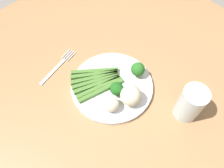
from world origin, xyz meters
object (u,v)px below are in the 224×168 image
Objects in this scene: broccoli_outer_edge at (117,89)px; fork at (58,66)px; plate at (112,86)px; asparagus_bundle at (97,81)px; dining_table at (134,101)px; cauliflower_front_left at (111,104)px; water_glass at (190,103)px; cauliflower_front at (131,96)px; broccoli_right at (138,69)px.

fork is (-0.22, -0.06, -0.04)m from broccoli_outer_edge.
asparagus_bundle is (-0.04, -0.03, 0.01)m from plate.
broccoli_outer_edge is at bearing -20.48° from plate.
cauliflower_front_left is at bearing -90.22° from dining_table.
broccoli_outer_edge is 0.43× the size of water_glass.
plate is 5.33× the size of cauliflower_front_left.
cauliflower_front_left is 0.24m from fork.
cauliflower_front is at bearing 66.89° from cauliflower_front_left.
asparagus_bundle reaches higher than plate.
fork is at bearing -158.48° from plate.
broccoli_right is 0.85× the size of cauliflower_front.
broccoli_right is at bearing 91.28° from broccoli_outer_edge.
cauliflower_front is (0.12, 0.03, 0.03)m from asparagus_bundle.
plate is at bearing 148.67° from asparagus_bundle.
broccoli_right is at bearing -65.89° from fork.
fork is 1.43× the size of water_glass.
dining_table is 4.92× the size of plate.
dining_table is 7.37× the size of asparagus_bundle.
asparagus_bundle is 0.12m from cauliflower_front.
dining_table is 0.14m from plate.
broccoli_right is 0.27m from fork.
water_glass reaches higher than cauliflower_front.
water_glass is at bearing 23.65° from plate.
cauliflower_front_left is (-0.02, -0.06, -0.01)m from cauliflower_front.
dining_table is 0.18m from cauliflower_front_left.
cauliflower_front is (0.05, -0.08, 0.00)m from broccoli_right.
cauliflower_front_left is (0.02, -0.05, -0.00)m from broccoli_outer_edge.
cauliflower_front reaches higher than asparagus_bundle.
plate is at bearing -132.82° from dining_table.
broccoli_outer_edge is 0.05m from cauliflower_front.
fork is at bearing -164.49° from cauliflower_front.
asparagus_bundle is 0.28m from water_glass.
water_glass is at bearing -79.25° from fork.
dining_table is 7.56× the size of fork.
broccoli_right is at bearing 119.79° from cauliflower_front.
asparagus_bundle is 0.15m from fork.
dining_table is 23.62× the size of broccoli_right.
broccoli_right is 0.46× the size of water_glass.
cauliflower_front_left is (0.05, -0.06, 0.03)m from plate.
broccoli_right is (0.03, 0.08, 0.04)m from plate.
dining_table is 0.23m from water_glass.
dining_table is 0.16m from cauliflower_front.
plate is 0.05m from asparagus_bundle.
broccoli_outer_edge is 0.23m from fork.
cauliflower_front is (0.08, -0.00, 0.04)m from plate.
plate is 0.08m from cauliflower_front_left.
cauliflower_front is 0.06m from cauliflower_front_left.
broccoli_right is 1.11× the size of cauliflower_front_left.
asparagus_bundle is at bearing -146.91° from plate.
plate is at bearing -80.40° from fork.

